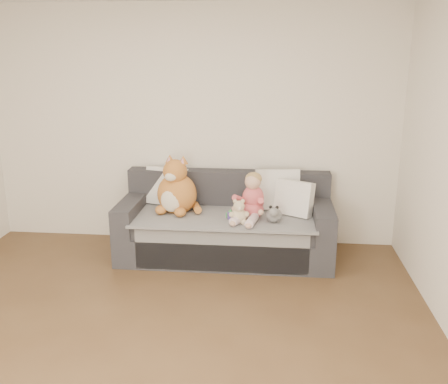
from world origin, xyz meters
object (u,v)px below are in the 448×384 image
object	(u,v)px
plush_cat	(176,190)
sippy_cup	(230,214)
toddler	(252,200)
teddy_bear	(239,214)
sofa	(226,227)

from	to	relation	value
plush_cat	sippy_cup	xyz separation A→B (m)	(0.58, -0.20, -0.18)
toddler	sippy_cup	bearing A→B (deg)	-147.83
plush_cat	sippy_cup	distance (m)	0.64
toddler	teddy_bear	xyz separation A→B (m)	(-0.12, -0.16, -0.10)
toddler	sippy_cup	distance (m)	0.26
toddler	teddy_bear	distance (m)	0.22
teddy_bear	sippy_cup	xyz separation A→B (m)	(-0.09, 0.11, -0.05)
sippy_cup	sofa	bearing A→B (deg)	107.12
plush_cat	teddy_bear	distance (m)	0.75
toddler	sippy_cup	world-z (taller)	toddler
toddler	plush_cat	xyz separation A→B (m)	(-0.79, 0.14, 0.03)
sofa	teddy_bear	xyz separation A→B (m)	(0.16, -0.33, 0.26)
sofa	plush_cat	xyz separation A→B (m)	(-0.52, -0.02, 0.39)
toddler	sofa	bearing A→B (deg)	166.67
teddy_bear	sofa	bearing A→B (deg)	104.99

